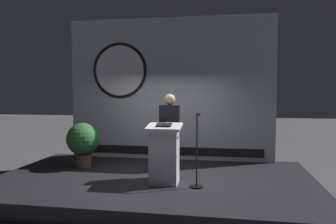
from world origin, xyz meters
name	(u,v)px	position (x,y,z in m)	size (l,w,h in m)	color
ground_plane	(154,191)	(0.00, 0.00, 0.00)	(40.00, 40.00, 0.00)	#4C4C51
stage_platform	(154,184)	(0.00, 0.00, 0.15)	(6.40, 4.00, 0.30)	black
banner_display	(168,89)	(-0.04, 1.85, 2.10)	(5.25, 0.12, 3.59)	#B2B7C1
podium	(164,154)	(0.30, -0.45, 0.86)	(0.64, 0.50, 1.15)	silver
speaker_person	(170,135)	(0.32, 0.03, 1.16)	(0.40, 0.26, 1.68)	black
microphone_stand	(197,161)	(0.92, -0.55, 0.77)	(0.24, 0.52, 1.36)	black
potted_plant	(83,141)	(-1.79, 0.57, 0.91)	(0.75, 0.75, 1.02)	brown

